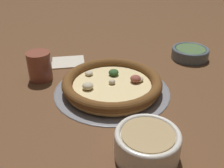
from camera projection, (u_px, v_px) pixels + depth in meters
name	position (u px, v px, depth m)	size (l,w,h in m)	color
ground_plane	(112.00, 91.00, 0.77)	(3.00, 3.00, 0.00)	brown
pizza_tray	(112.00, 90.00, 0.77)	(0.34, 0.34, 0.01)	gray
pizza	(112.00, 83.00, 0.76)	(0.29, 0.29, 0.04)	tan
bowl_near	(147.00, 143.00, 0.53)	(0.13, 0.13, 0.06)	silver
bowl_far	(190.00, 53.00, 0.96)	(0.13, 0.13, 0.04)	slate
drinking_cup	(40.00, 66.00, 0.81)	(0.07, 0.07, 0.09)	brown
napkin	(68.00, 61.00, 0.94)	(0.13, 0.12, 0.01)	beige
fork	(59.00, 61.00, 0.94)	(0.15, 0.11, 0.00)	#B7B7BC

